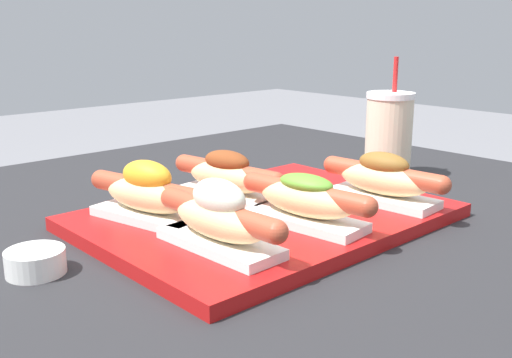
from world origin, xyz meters
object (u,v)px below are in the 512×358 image
(hot_dog_3, at_px, (148,193))
(hot_dog_2, at_px, (383,179))
(hot_dog_0, at_px, (219,218))
(drink_cup, at_px, (389,135))
(hot_dog_1, at_px, (306,200))
(sauce_bowl, at_px, (35,260))
(serving_tray, at_px, (266,217))
(hot_dog_4, at_px, (227,176))

(hot_dog_3, bearing_deg, hot_dog_2, -28.45)
(hot_dog_0, xyz_separation_m, hot_dog_2, (0.28, -0.02, -0.00))
(hot_dog_0, relative_size, drink_cup, 0.96)
(hot_dog_0, distance_m, hot_dog_1, 0.13)
(hot_dog_3, xyz_separation_m, drink_cup, (0.47, -0.03, 0.02))
(sauce_bowl, bearing_deg, hot_dog_3, 9.84)
(hot_dog_0, distance_m, hot_dog_2, 0.28)
(serving_tray, bearing_deg, hot_dog_0, -153.47)
(hot_dog_0, distance_m, sauce_bowl, 0.20)
(hot_dog_2, height_order, hot_dog_3, hot_dog_3)
(serving_tray, distance_m, hot_dog_3, 0.16)
(hot_dog_0, xyz_separation_m, hot_dog_1, (0.13, -0.01, -0.00))
(hot_dog_0, bearing_deg, hot_dog_3, 91.36)
(serving_tray, distance_m, sauce_bowl, 0.30)
(serving_tray, distance_m, hot_dog_2, 0.17)
(sauce_bowl, bearing_deg, hot_dog_1, -22.28)
(hot_dog_2, distance_m, hot_dog_3, 0.33)
(hot_dog_1, relative_size, hot_dog_3, 1.02)
(sauce_bowl, distance_m, drink_cup, 0.64)
(hot_dog_4, bearing_deg, sauce_bowl, -173.83)
(hot_dog_3, height_order, hot_dog_4, hot_dog_3)
(hot_dog_0, bearing_deg, hot_dog_4, 47.63)
(serving_tray, xyz_separation_m, hot_dog_4, (-0.00, 0.08, 0.04))
(hot_dog_0, height_order, drink_cup, drink_cup)
(drink_cup, bearing_deg, hot_dog_2, -146.34)
(hot_dog_0, height_order, hot_dog_4, hot_dog_0)
(hot_dog_2, relative_size, sauce_bowl, 3.12)
(hot_dog_4, relative_size, sauce_bowl, 3.10)
(hot_dog_3, xyz_separation_m, sauce_bowl, (-0.16, -0.03, -0.04))
(hot_dog_3, distance_m, sauce_bowl, 0.17)
(hot_dog_2, bearing_deg, hot_dog_3, 151.55)
(hot_dog_3, bearing_deg, drink_cup, -3.75)
(hot_dog_4, bearing_deg, hot_dog_2, -46.38)
(hot_dog_3, relative_size, hot_dog_4, 0.99)
(hot_dog_1, xyz_separation_m, hot_dog_3, (-0.13, 0.15, 0.00))
(hot_dog_1, distance_m, hot_dog_3, 0.20)
(hot_dog_2, height_order, sauce_bowl, hot_dog_2)
(hot_dog_3, height_order, drink_cup, drink_cup)
(hot_dog_0, relative_size, hot_dog_4, 1.01)
(hot_dog_2, xyz_separation_m, drink_cup, (0.19, 0.12, 0.02))
(hot_dog_1, height_order, sauce_bowl, hot_dog_1)
(hot_dog_1, height_order, hot_dog_3, hot_dog_3)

